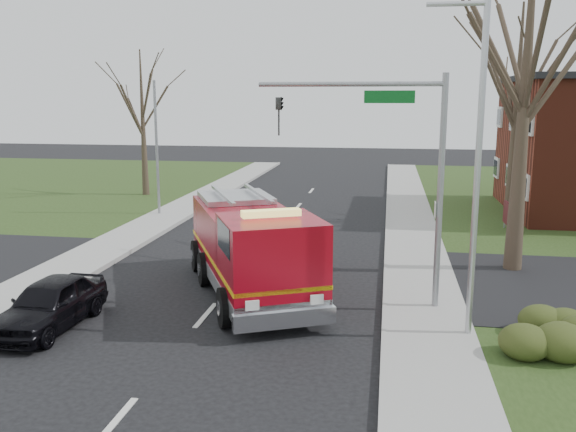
# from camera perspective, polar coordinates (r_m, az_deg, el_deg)

# --- Properties ---
(ground) EXTENTS (120.00, 120.00, 0.00)m
(ground) POSITION_cam_1_polar(r_m,az_deg,el_deg) (17.83, -7.70, -9.19)
(ground) COLOR black
(ground) RESTS_ON ground
(sidewalk_right) EXTENTS (2.40, 80.00, 0.15)m
(sidewalk_right) POSITION_cam_1_polar(r_m,az_deg,el_deg) (17.11, 12.89, -9.99)
(sidewalk_right) COLOR #9C9C97
(sidewalk_right) RESTS_ON ground
(sidewalk_left) EXTENTS (2.40, 80.00, 0.15)m
(sidewalk_left) POSITION_cam_1_polar(r_m,az_deg,el_deg) (20.44, -24.71, -7.25)
(sidewalk_left) COLOR #9C9C97
(sidewalk_left) RESTS_ON ground
(health_center_sign) EXTENTS (0.12, 2.00, 1.40)m
(health_center_sign) POSITION_cam_1_polar(r_m,az_deg,el_deg) (29.46, 19.93, 0.09)
(health_center_sign) COLOR #4B1117
(health_center_sign) RESTS_ON ground
(hedge_corner) EXTENTS (2.80, 2.00, 0.90)m
(hedge_corner) POSITION_cam_1_polar(r_m,az_deg,el_deg) (16.45, 23.09, -9.62)
(hedge_corner) COLOR #293312
(hedge_corner) RESTS_ON lawn_right
(bare_tree_near) EXTENTS (6.00, 6.00, 12.00)m
(bare_tree_near) POSITION_cam_1_polar(r_m,az_deg,el_deg) (22.45, 21.49, 13.56)
(bare_tree_near) COLOR #3D2E24
(bare_tree_near) RESTS_ON ground
(bare_tree_far) EXTENTS (5.25, 5.25, 10.50)m
(bare_tree_far) POSITION_cam_1_polar(r_m,az_deg,el_deg) (31.54, 20.70, 10.98)
(bare_tree_far) COLOR #3D2E24
(bare_tree_far) RESTS_ON ground
(bare_tree_left) EXTENTS (4.50, 4.50, 9.00)m
(bare_tree_left) POSITION_cam_1_polar(r_m,az_deg,el_deg) (38.98, -13.49, 9.89)
(bare_tree_left) COLOR #3D2E24
(bare_tree_left) RESTS_ON ground
(traffic_signal_mast) EXTENTS (5.29, 0.18, 6.80)m
(traffic_signal_mast) POSITION_cam_1_polar(r_m,az_deg,el_deg) (17.52, 10.01, 6.20)
(traffic_signal_mast) COLOR gray
(traffic_signal_mast) RESTS_ON ground
(streetlight_pole) EXTENTS (1.48, 0.16, 8.40)m
(streetlight_pole) POSITION_cam_1_polar(r_m,az_deg,el_deg) (15.69, 17.14, 4.76)
(streetlight_pole) COLOR #B7BABF
(streetlight_pole) RESTS_ON ground
(utility_pole_far) EXTENTS (0.14, 0.14, 7.00)m
(utility_pole_far) POSITION_cam_1_polar(r_m,az_deg,el_deg) (32.32, -12.18, 6.11)
(utility_pole_far) COLOR gray
(utility_pole_far) RESTS_ON ground
(fire_engine) EXTENTS (5.75, 8.23, 3.16)m
(fire_engine) POSITION_cam_1_polar(r_m,az_deg,el_deg) (19.11, -3.40, -3.23)
(fire_engine) COLOR maroon
(fire_engine) RESTS_ON ground
(parked_car_maroon) EXTENTS (1.76, 4.06, 1.36)m
(parked_car_maroon) POSITION_cam_1_polar(r_m,az_deg,el_deg) (17.75, -21.39, -7.64)
(parked_car_maroon) COLOR black
(parked_car_maroon) RESTS_ON ground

